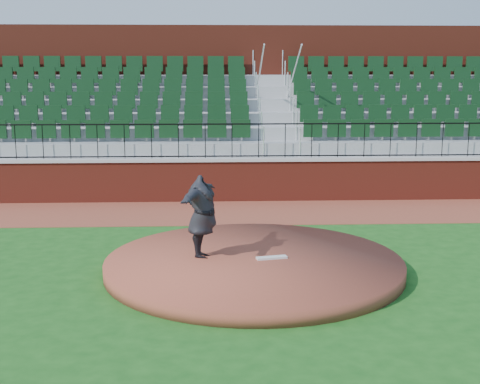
# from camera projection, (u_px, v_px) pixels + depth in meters

# --- Properties ---
(ground) EXTENTS (90.00, 90.00, 0.00)m
(ground) POSITION_uv_depth(u_px,v_px,m) (243.00, 272.00, 12.38)
(ground) COLOR #174F16
(ground) RESTS_ON ground
(warning_track) EXTENTS (34.00, 3.20, 0.01)m
(warning_track) POSITION_uv_depth(u_px,v_px,m) (234.00, 212.00, 17.68)
(warning_track) COLOR brown
(warning_track) RESTS_ON ground
(field_wall) EXTENTS (34.00, 0.35, 1.20)m
(field_wall) POSITION_uv_depth(u_px,v_px,m) (232.00, 181.00, 19.14)
(field_wall) COLOR maroon
(field_wall) RESTS_ON ground
(wall_cap) EXTENTS (34.00, 0.45, 0.10)m
(wall_cap) POSITION_uv_depth(u_px,v_px,m) (232.00, 159.00, 19.02)
(wall_cap) COLOR #B7B7B7
(wall_cap) RESTS_ON field_wall
(wall_railing) EXTENTS (34.00, 0.05, 1.00)m
(wall_railing) POSITION_uv_depth(u_px,v_px,m) (232.00, 141.00, 18.92)
(wall_railing) COLOR black
(wall_railing) RESTS_ON wall_cap
(seating_stands) EXTENTS (34.00, 5.10, 4.60)m
(seating_stands) POSITION_uv_depth(u_px,v_px,m) (229.00, 117.00, 21.50)
(seating_stands) COLOR gray
(seating_stands) RESTS_ON ground
(concourse_wall) EXTENTS (34.00, 0.50, 5.50)m
(concourse_wall) POSITION_uv_depth(u_px,v_px,m) (227.00, 100.00, 24.17)
(concourse_wall) COLOR maroon
(concourse_wall) RESTS_ON ground
(pitchers_mound) EXTENTS (5.77, 5.77, 0.25)m
(pitchers_mound) POSITION_uv_depth(u_px,v_px,m) (254.00, 265.00, 12.46)
(pitchers_mound) COLOR brown
(pitchers_mound) RESTS_ON ground
(pitching_rubber) EXTENTS (0.62, 0.27, 0.04)m
(pitching_rubber) POSITION_uv_depth(u_px,v_px,m) (272.00, 258.00, 12.41)
(pitching_rubber) COLOR silver
(pitching_rubber) RESTS_ON pitchers_mound
(pitcher) EXTENTS (1.00, 2.07, 1.63)m
(pitcher) POSITION_uv_depth(u_px,v_px,m) (202.00, 216.00, 12.39)
(pitcher) COLOR black
(pitcher) RESTS_ON pitchers_mound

